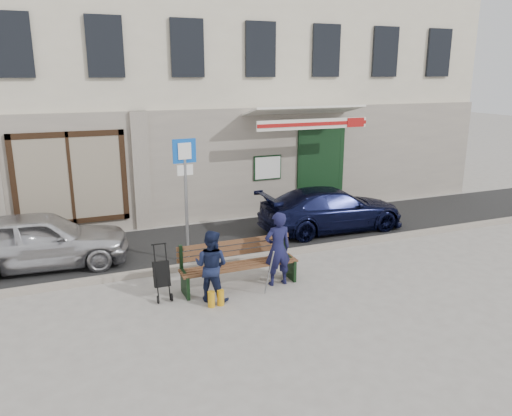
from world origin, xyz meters
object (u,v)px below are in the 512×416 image
car_silver (40,240)px  man (278,249)px  woman (211,266)px  bench (237,265)px  parking_sign (185,181)px  stroller (162,275)px  car_navy (332,209)px

car_silver → man: 5.24m
man → woman: man is taller
bench → woman: woman is taller
car_silver → parking_sign: bearing=-101.9°
car_silver → stroller: (2.12, -2.56, -0.17)m
bench → woman: (-0.65, -0.39, 0.23)m
car_navy → woman: woman is taller
parking_sign → stroller: size_ratio=2.67×
car_navy → stroller: 5.78m
parking_sign → bench: parking_sign is taller
car_silver → man: size_ratio=2.45×
car_silver → parking_sign: parking_sign is taller
bench → stroller: bearing=178.2°
car_silver → woman: 4.22m
car_silver → bench: (3.63, -2.60, -0.18)m
car_silver → woman: woman is taller
car_navy → parking_sign: 4.55m
woman → stroller: size_ratio=1.31×
parking_sign → bench: bearing=-75.9°
woman → car_navy: bearing=-103.7°
car_silver → parking_sign: (3.06, -0.93, 1.26)m
man → stroller: 2.33m
car_silver → car_navy: (7.32, -0.02, -0.05)m
car_navy → man: bearing=135.1°
car_navy → woman: (-4.35, -2.97, 0.10)m
parking_sign → bench: size_ratio=1.17×
parking_sign → woman: (-0.09, -2.06, -1.21)m
man → woman: (-1.45, -0.19, -0.07)m
stroller → woman: bearing=-24.3°
bench → stroller: 1.50m
man → car_silver: bearing=-31.9°
car_navy → stroller: bearing=117.3°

